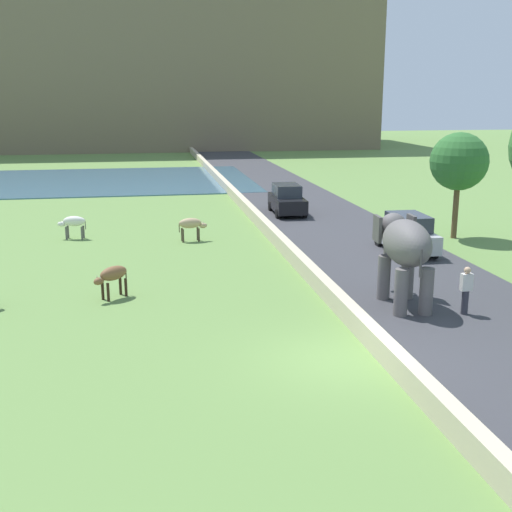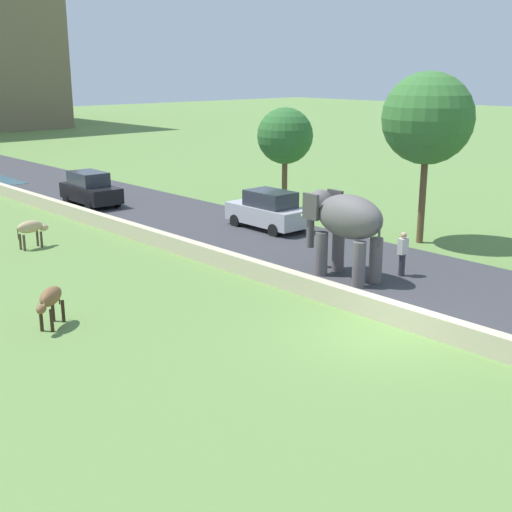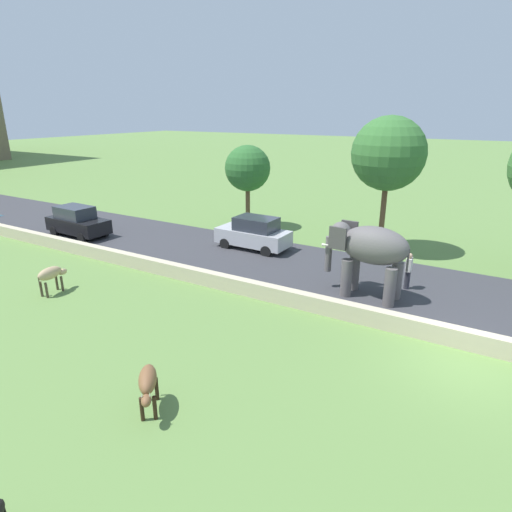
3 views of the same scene
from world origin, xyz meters
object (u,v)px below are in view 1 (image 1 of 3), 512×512
at_px(car_black, 287,200).
at_px(elephant, 404,247).
at_px(person_beside_elephant, 466,290).
at_px(cow_brown, 112,275).
at_px(cow_tan, 191,224).
at_px(cow_white, 73,222).
at_px(car_silver, 407,234).

bearing_deg(car_black, elephant, -89.97).
distance_m(person_beside_elephant, cow_brown, 11.87).
distance_m(cow_tan, cow_white, 5.90).
relative_size(elephant, car_silver, 0.87).
bearing_deg(elephant, car_silver, 66.16).
bearing_deg(car_silver, car_black, 106.84).
xyz_separation_m(car_black, cow_white, (-11.87, -4.74, -0.06)).
bearing_deg(cow_tan, car_silver, -23.88).
bearing_deg(person_beside_elephant, car_silver, 79.76).
bearing_deg(person_beside_elephant, cow_white, 133.83).
xyz_separation_m(elephant, person_beside_elephant, (1.62, -1.31, -1.16)).
bearing_deg(cow_brown, person_beside_elephant, -19.00).
distance_m(person_beside_elephant, car_black, 18.88).
height_order(person_beside_elephant, cow_brown, person_beside_elephant).
bearing_deg(cow_tan, person_beside_elephant, -58.10).
relative_size(car_silver, cow_white, 2.84).
height_order(elephant, cow_tan, elephant).
height_order(car_silver, cow_white, car_silver).
bearing_deg(car_black, cow_tan, -134.56).
bearing_deg(person_beside_elephant, cow_tan, 121.90).
bearing_deg(cow_brown, cow_tan, 68.47).
bearing_deg(cow_brown, elephant, -14.89).
bearing_deg(car_silver, cow_tan, 156.12).
xyz_separation_m(person_beside_elephant, car_black, (-1.63, 18.80, 0.03)).
bearing_deg(cow_white, car_silver, -20.63).
height_order(elephant, car_silver, elephant).
xyz_separation_m(person_beside_elephant, cow_brown, (-11.22, 3.86, -0.04)).
xyz_separation_m(elephant, car_silver, (3.14, 7.10, -1.14)).
relative_size(elephant, car_black, 0.86).
distance_m(cow_tan, cow_brown, 9.32).
xyz_separation_m(elephant, cow_brown, (-9.61, 2.55, -1.20)).
xyz_separation_m(car_silver, cow_tan, (-9.32, 4.13, -0.06)).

